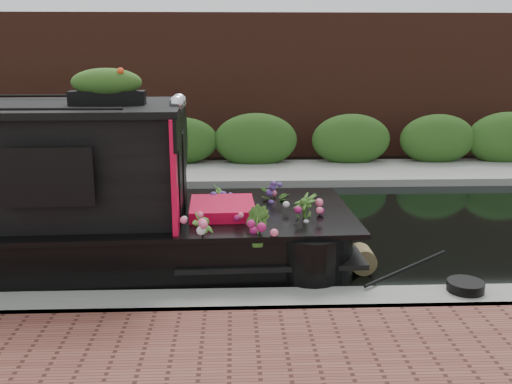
{
  "coord_description": "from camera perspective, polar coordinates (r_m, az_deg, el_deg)",
  "views": [
    {
      "loc": [
        1.45,
        -9.46,
        3.13
      ],
      "look_at": [
        1.8,
        -0.6,
        0.84
      ],
      "focal_mm": 40.0,
      "sensor_mm": 36.0,
      "label": 1
    }
  ],
  "objects": [
    {
      "name": "ground",
      "position": [
        10.07,
        -10.44,
        -3.89
      ],
      "size": [
        80.0,
        80.0,
        0.0
      ],
      "primitive_type": "plane",
      "color": "black",
      "rests_on": "ground"
    },
    {
      "name": "near_bank_coping",
      "position": [
        7.06,
        -14.2,
        -12.33
      ],
      "size": [
        40.0,
        0.6,
        0.5
      ],
      "primitive_type": "cube",
      "color": "gray",
      "rests_on": "ground"
    },
    {
      "name": "far_bank_path",
      "position": [
        14.09,
        -8.1,
        1.49
      ],
      "size": [
        40.0,
        2.4,
        0.34
      ],
      "primitive_type": "cube",
      "color": "gray",
      "rests_on": "ground"
    },
    {
      "name": "far_hedge",
      "position": [
        14.96,
        -7.76,
        2.27
      ],
      "size": [
        40.0,
        1.1,
        2.8
      ],
      "primitive_type": "cube",
      "color": "#2A531B",
      "rests_on": "ground"
    },
    {
      "name": "far_brick_wall",
      "position": [
        17.01,
        -7.11,
        3.76
      ],
      "size": [
        40.0,
        1.0,
        8.0
      ],
      "primitive_type": "cube",
      "color": "#4A2419",
      "rests_on": "ground"
    },
    {
      "name": "rope_fender",
      "position": [
        8.28,
        10.5,
        -6.61
      ],
      "size": [
        0.37,
        0.38,
        0.37
      ],
      "primitive_type": "cylinder",
      "rotation": [
        1.57,
        0.0,
        0.0
      ],
      "color": "brown",
      "rests_on": "ground"
    },
    {
      "name": "coiled_mooring_rope",
      "position": [
        7.41,
        20.22,
        -8.82
      ],
      "size": [
        0.44,
        0.44,
        0.12
      ],
      "primitive_type": "cylinder",
      "color": "black",
      "rests_on": "near_bank_coping"
    }
  ]
}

